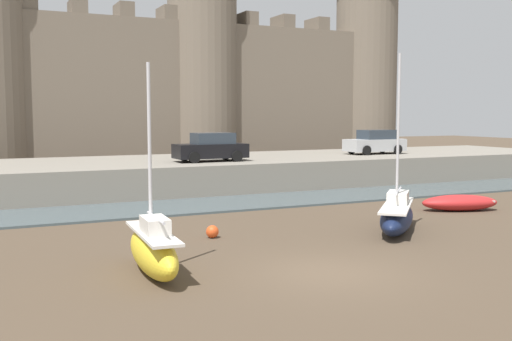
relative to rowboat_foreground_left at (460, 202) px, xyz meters
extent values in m
plane|color=#4C3D2D|center=(-11.16, -6.61, -0.38)|extent=(160.00, 160.00, 0.00)
cube|color=#47565B|center=(-11.16, 6.17, -0.33)|extent=(80.00, 4.50, 0.10)
cube|color=gray|center=(-11.16, 13.42, 0.47)|extent=(59.25, 10.00, 1.70)
cube|color=#706354|center=(-11.16, 24.94, 5.35)|extent=(47.25, 2.80, 11.47)
cylinder|color=#706354|center=(-3.29, 24.94, 7.24)|extent=(5.47, 5.47, 15.25)
cylinder|color=#706354|center=(12.46, 24.94, 7.24)|extent=(5.47, 5.47, 15.25)
cube|color=#6A5E4F|center=(-16.18, 24.94, 11.64)|extent=(1.10, 2.52, 1.10)
cube|color=#6A5E4F|center=(-12.83, 24.94, 11.64)|extent=(1.10, 2.52, 1.10)
cube|color=#6A5E4F|center=(-9.49, 24.94, 11.64)|extent=(1.10, 2.52, 1.10)
cube|color=#6A5E4F|center=(-6.15, 24.94, 11.64)|extent=(1.10, 2.52, 1.10)
cube|color=#6A5E4F|center=(0.54, 24.94, 11.64)|extent=(1.10, 2.52, 1.10)
cube|color=#6A5E4F|center=(3.89, 24.94, 11.64)|extent=(1.10, 2.52, 1.10)
cube|color=#6A5E4F|center=(7.23, 24.94, 11.64)|extent=(1.10, 2.52, 1.10)
ellipsoid|color=red|center=(0.00, 0.00, -0.02)|extent=(3.76, 2.36, 0.73)
ellipsoid|color=#F23939|center=(0.00, 0.00, 0.04)|extent=(3.07, 1.89, 0.40)
cube|color=beige|center=(-0.25, 0.09, 0.08)|extent=(0.54, 1.11, 0.06)
cube|color=beige|center=(1.30, -0.44, 0.06)|extent=(0.49, 0.76, 0.08)
ellipsoid|color=#141E3D|center=(-5.71, -2.72, 0.13)|extent=(4.17, 4.36, 1.03)
cube|color=silver|center=(-5.71, -2.72, 0.61)|extent=(3.64, 3.81, 0.08)
cube|color=silver|center=(-5.46, -2.45, 0.87)|extent=(1.47, 1.51, 0.44)
cylinder|color=silver|center=(-5.88, -2.89, 3.42)|extent=(0.10, 0.10, 5.55)
cylinder|color=silver|center=(-5.38, -2.36, 1.10)|extent=(1.56, 1.67, 0.08)
ellipsoid|color=yellow|center=(-15.57, -4.69, 0.21)|extent=(1.17, 4.29, 1.19)
cube|color=silver|center=(-15.57, -4.69, 0.77)|extent=(1.00, 3.77, 0.08)
cube|color=silver|center=(-15.59, -5.00, 1.03)|extent=(0.68, 1.22, 0.44)
cylinder|color=silver|center=(-15.56, -4.47, 3.11)|extent=(0.10, 0.10, 4.59)
cylinder|color=silver|center=(-15.59, -5.11, 1.26)|extent=(0.18, 1.91, 0.08)
sphere|color=#E04C1E|center=(-12.37, -0.87, -0.15)|extent=(0.46, 0.46, 0.46)
cube|color=black|center=(-7.81, 11.33, 1.92)|extent=(4.11, 1.72, 0.80)
cube|color=#2D3842|center=(-7.66, 11.33, 2.62)|extent=(2.26, 1.51, 0.64)
cylinder|color=black|center=(-9.08, 10.47, 1.64)|extent=(0.64, 0.18, 0.64)
cylinder|color=black|center=(-9.09, 12.17, 1.64)|extent=(0.64, 0.18, 0.64)
cylinder|color=black|center=(-6.53, 10.48, 1.64)|extent=(0.64, 0.18, 0.64)
cylinder|color=black|center=(-6.54, 12.18, 1.64)|extent=(0.64, 0.18, 0.64)
cube|color=#B2B5B7|center=(4.48, 12.60, 1.92)|extent=(4.11, 1.72, 0.80)
cube|color=#2D3842|center=(4.63, 12.60, 2.62)|extent=(2.26, 1.51, 0.64)
cylinder|color=black|center=(3.22, 11.74, 1.64)|extent=(0.64, 0.18, 0.64)
cylinder|color=black|center=(3.21, 13.44, 1.64)|extent=(0.64, 0.18, 0.64)
cylinder|color=black|center=(5.76, 11.76, 1.64)|extent=(0.64, 0.18, 0.64)
cylinder|color=black|center=(5.75, 13.46, 1.64)|extent=(0.64, 0.18, 0.64)
camera|label=1|loc=(-19.84, -20.48, 4.01)|focal=42.00mm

